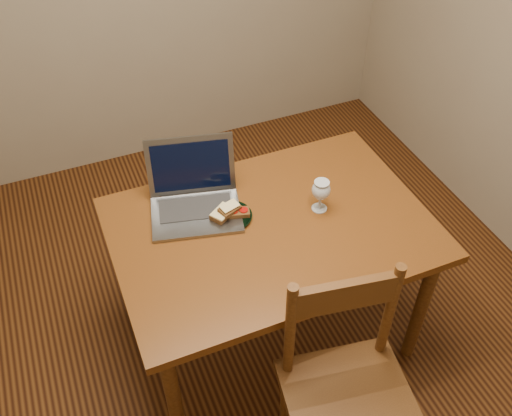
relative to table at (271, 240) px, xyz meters
name	(u,v)px	position (x,y,z in m)	size (l,w,h in m)	color
floor	(243,326)	(-0.11, 0.08, -0.66)	(3.20, 3.20, 0.02)	black
table	(271,240)	(0.00, 0.00, 0.00)	(1.30, 0.90, 0.74)	#532F0D
chair	(349,386)	(0.01, -0.67, -0.12)	(0.52, 0.51, 0.49)	#391E0B
plate	(230,216)	(-0.14, 0.11, 0.09)	(0.18, 0.18, 0.02)	black
sandwich_cheese	(222,213)	(-0.17, 0.12, 0.12)	(0.10, 0.06, 0.03)	#381E0C
sandwich_tomato	(239,212)	(-0.11, 0.10, 0.12)	(0.09, 0.05, 0.03)	#381E0C
sandwich_top	(230,208)	(-0.14, 0.11, 0.14)	(0.09, 0.05, 0.03)	#381E0C
milk_glass	(321,196)	(0.23, 0.02, 0.16)	(0.08, 0.08, 0.15)	white
laptop	(194,191)	(-0.25, 0.25, 0.16)	(0.44, 0.42, 0.27)	slate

